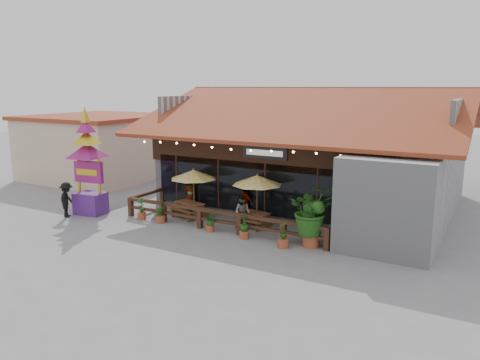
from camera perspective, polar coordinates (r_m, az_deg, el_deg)
The scene contains 19 objects.
ground at distance 19.92m, azimuth 1.93°, elevation -6.54°, with size 100.00×100.00×0.00m, color gray.
restaurant_building at distance 25.22m, azimuth 9.47°, elevation 2.28°, with size 15.50×14.73×6.09m.
patio_railing at distance 20.62m, azimuth -3.98°, elevation -4.15°, with size 10.00×2.60×0.92m.
neighbor_building at distance 33.17m, azimuth -16.58°, elevation 4.00°, with size 8.40×8.40×4.22m.
umbrella_left at distance 22.03m, azimuth -5.68°, elevation 0.66°, with size 2.67×2.67×2.35m.
umbrella_right at distance 20.49m, azimuth 2.10°, elevation -0.04°, with size 2.37×2.37×2.38m.
picnic_table_left at distance 22.36m, azimuth -6.14°, elevation -3.31°, with size 1.79×1.65×0.72m.
picnic_table_right at distance 20.75m, azimuth 1.71°, elevation -4.50°, with size 1.57×1.41×0.67m.
thai_sign_tower at distance 23.50m, azimuth -18.11°, elevation 3.09°, with size 2.33×2.33×5.62m.
tropical_plant at distance 18.16m, azimuth 8.75°, elevation -3.82°, with size 2.33×2.26×2.46m.
diner_a at distance 23.33m, azimuth -6.10°, elevation -1.89°, with size 0.58×0.38×1.60m, color #381D11.
diner_b at distance 20.29m, azimuth 0.31°, elevation -3.98°, with size 0.73×0.57×1.51m, color #381D11.
diner_c at distance 21.79m, azimuth 0.66°, elevation -2.84°, with size 0.91×0.38×1.55m, color #381D11.
pedestrian at distance 23.64m, azimuth -20.36°, elevation -2.27°, with size 1.09×0.62×1.68m, color black.
planter_a at distance 22.41m, azimuth -11.92°, elevation -3.64°, with size 0.43×0.41×0.99m.
planter_b at distance 21.61m, azimuth -9.69°, elevation -3.96°, with size 0.43×0.43×1.04m.
planter_c at distance 20.08m, azimuth -3.69°, elevation -4.93°, with size 0.69×0.66×0.89m.
planter_d at distance 19.16m, azimuth 0.53°, elevation -5.79°, with size 0.52×0.52×0.98m.
planter_e at distance 18.18m, azimuth 5.30°, elevation -6.86°, with size 0.44×0.44×1.08m.
Camera 1 is at (8.74, -16.82, 6.13)m, focal length 35.00 mm.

